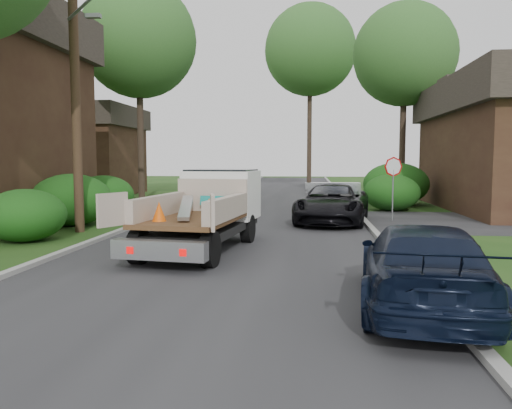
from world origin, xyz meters
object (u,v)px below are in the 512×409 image
object	(u,v)px
tree_left_far	(139,40)
flatbed_truck	(211,205)
utility_pole	(75,72)
tree_right_far	(405,55)
black_pickup	(333,203)
house_left_far	(80,150)
tree_center_far	(310,50)
stop_sign	(393,175)
navy_suv	(423,266)

from	to	relation	value
tree_left_far	flatbed_truck	world-z (taller)	tree_left_far
utility_pole	tree_right_far	size ratio (longest dim) A/B	0.87
black_pickup	flatbed_truck	bearing A→B (deg)	-114.04
utility_pole	flatbed_truck	bearing A→B (deg)	-24.26
house_left_far	tree_left_far	distance (m)	9.81
tree_left_far	tree_center_far	world-z (taller)	tree_center_far
stop_sign	navy_suv	distance (m)	11.64
stop_sign	navy_suv	xyz separation A→B (m)	(-1.40, -11.50, -1.10)
utility_pole	navy_suv	size ratio (longest dim) A/B	2.13
house_left_far	navy_suv	distance (m)	30.09
tree_right_far	navy_suv	xyz separation A→B (m)	(-3.70, -22.50, -7.80)
tree_left_far	flatbed_truck	size ratio (longest dim) A/B	2.12
stop_sign	tree_right_far	world-z (taller)	tree_right_far
utility_pole	house_left_far	bearing A→B (deg)	115.23
utility_pole	tree_center_far	world-z (taller)	tree_center_far
utility_pole	black_pickup	xyz separation A→B (m)	(8.37, 3.35, -4.44)
house_left_far	navy_suv	xyz separation A→B (m)	(17.30, -24.50, -2.37)
tree_right_far	tree_center_far	xyz separation A→B (m)	(-5.50, 10.00, 2.50)
black_pickup	house_left_far	bearing A→B (deg)	149.08
stop_sign	black_pickup	distance (m)	2.62
tree_center_far	navy_suv	xyz separation A→B (m)	(1.80, -32.50, -10.30)
stop_sign	tree_right_far	xyz separation A→B (m)	(2.30, 11.00, 6.70)
tree_left_far	stop_sign	bearing A→B (deg)	-32.21
stop_sign	house_left_far	xyz separation A→B (m)	(-18.70, 13.00, 1.27)
stop_sign	utility_pole	xyz separation A→B (m)	(-10.68, -4.02, 3.40)
tree_left_far	black_pickup	xyz separation A→B (m)	(10.39, -8.67, -8.25)
flatbed_truck	navy_suv	bearing A→B (deg)	-42.78
utility_pole	stop_sign	bearing A→B (deg)	20.62
stop_sign	navy_suv	size ratio (longest dim) A/B	0.53
flatbed_truck	tree_center_far	bearing A→B (deg)	91.48
navy_suv	flatbed_truck	bearing A→B (deg)	-43.07
stop_sign	tree_left_far	distance (m)	16.65
stop_sign	flatbed_truck	distance (m)	8.56
utility_pole	tree_center_far	xyz separation A→B (m)	(7.48, 25.02, 5.81)
flatbed_truck	black_pickup	distance (m)	6.58
stop_sign	tree_right_far	size ratio (longest dim) A/B	0.22
black_pickup	navy_suv	distance (m)	10.87
house_left_far	tree_right_far	size ratio (longest dim) A/B	0.66
tree_center_far	black_pickup	bearing A→B (deg)	-87.64
stop_sign	tree_left_far	world-z (taller)	tree_left_far
flatbed_truck	tree_right_far	bearing A→B (deg)	71.65
house_left_far	black_pickup	world-z (taller)	house_left_far
tree_center_far	navy_suv	distance (m)	34.14
flatbed_truck	navy_suv	world-z (taller)	flatbed_truck
tree_right_far	tree_left_far	bearing A→B (deg)	-168.69
tree_left_far	house_left_far	bearing A→B (deg)	140.19
tree_left_far	tree_center_far	size ratio (longest dim) A/B	0.84
stop_sign	tree_left_far	size ratio (longest dim) A/B	0.20
utility_pole	navy_suv	bearing A→B (deg)	-38.87
tree_left_far	navy_suv	size ratio (longest dim) A/B	2.60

